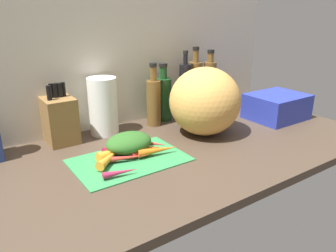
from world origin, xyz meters
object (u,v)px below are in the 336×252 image
at_px(knife_block, 60,120).
at_px(cutting_board, 129,159).
at_px(carrot_9, 117,144).
at_px(bottle_0, 154,101).
at_px(carrot_2, 113,152).
at_px(carrot_8, 126,158).
at_px(carrot_3, 145,152).
at_px(winter_squash, 205,101).
at_px(bottle_2, 185,91).
at_px(bottle_3, 195,87).
at_px(carrot_4, 121,172).
at_px(dish_rack, 277,106).
at_px(paper_towel_roll, 103,106).
at_px(carrot_5, 158,150).
at_px(bottle_4, 209,86).
at_px(carrot_0, 111,157).
at_px(bottle_1, 163,97).
at_px(carrot_7, 114,152).
at_px(carrot_1, 143,148).
at_px(carrot_6, 146,143).

bearing_deg(knife_block, cutting_board, -65.27).
bearing_deg(carrot_9, bottle_0, 31.28).
height_order(carrot_2, carrot_8, carrot_2).
relative_size(carrot_3, winter_squash, 0.38).
bearing_deg(winter_squash, bottle_2, 74.61).
bearing_deg(knife_block, bottle_3, -1.40).
distance_m(cutting_board, carrot_4, 0.12).
xyz_separation_m(knife_block, bottle_3, (0.66, -0.02, 0.04)).
height_order(carrot_4, bottle_0, bottle_0).
relative_size(bottle_0, dish_rack, 1.07).
xyz_separation_m(paper_towel_roll, bottle_0, (0.23, -0.03, -0.01)).
relative_size(carrot_3, paper_towel_roll, 0.47).
xyz_separation_m(paper_towel_roll, bottle_2, (0.41, -0.02, 0.02)).
xyz_separation_m(carrot_5, winter_squash, (0.29, 0.08, 0.12)).
height_order(carrot_9, bottle_4, bottle_4).
height_order(bottle_3, dish_rack, bottle_3).
xyz_separation_m(carrot_0, bottle_2, (0.51, 0.25, 0.11)).
bearing_deg(paper_towel_roll, bottle_1, 2.19).
height_order(winter_squash, bottle_0, same).
distance_m(carrot_5, carrot_7, 0.16).
bearing_deg(carrot_2, dish_rack, -2.18).
distance_m(carrot_2, bottle_0, 0.39).
distance_m(carrot_7, carrot_8, 0.06).
xyz_separation_m(carrot_1, carrot_8, (-0.09, -0.03, -0.00)).
distance_m(cutting_board, bottle_1, 0.48).
xyz_separation_m(carrot_3, bottle_2, (0.38, 0.27, 0.12)).
distance_m(carrot_5, winter_squash, 0.32).
xyz_separation_m(carrot_1, carrot_9, (-0.06, 0.09, 0.00)).
bearing_deg(carrot_9, bottle_4, 15.10).
height_order(cutting_board, bottle_4, bottle_4).
xyz_separation_m(carrot_2, bottle_4, (0.64, 0.22, 0.11)).
bearing_deg(bottle_2, winter_squash, -105.39).
height_order(carrot_2, knife_block, knife_block).
height_order(carrot_4, winter_squash, winter_squash).
bearing_deg(bottle_0, carrot_9, -148.72).
distance_m(winter_squash, dish_rack, 0.43).
xyz_separation_m(carrot_4, winter_squash, (0.47, 0.15, 0.12)).
bearing_deg(carrot_5, knife_block, 126.45).
xyz_separation_m(carrot_3, bottle_3, (0.46, 0.29, 0.12)).
height_order(cutting_board, dish_rack, dish_rack).
xyz_separation_m(carrot_4, carrot_6, (0.18, 0.15, 0.01)).
height_order(carrot_7, carrot_8, carrot_7).
bearing_deg(carrot_4, carrot_5, 20.27).
bearing_deg(carrot_3, carrot_9, 116.85).
bearing_deg(bottle_2, carrot_6, -148.06).
bearing_deg(carrot_1, bottle_3, 30.49).
relative_size(carrot_2, bottle_3, 0.40).
distance_m(carrot_0, bottle_0, 0.42).
distance_m(carrot_2, bottle_2, 0.55).
bearing_deg(bottle_2, bottle_4, -1.46).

